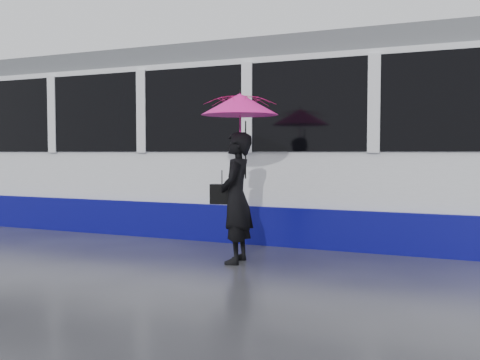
% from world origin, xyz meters
% --- Properties ---
extents(ground, '(90.00, 90.00, 0.00)m').
position_xyz_m(ground, '(0.00, 0.00, 0.00)').
color(ground, '#27272B').
rests_on(ground, ground).
extents(rails, '(34.00, 1.51, 0.02)m').
position_xyz_m(rails, '(0.00, 2.50, 0.01)').
color(rails, '#3F3D38').
rests_on(rails, ground).
extents(tram, '(26.00, 2.56, 3.35)m').
position_xyz_m(tram, '(0.58, 2.50, 1.64)').
color(tram, white).
rests_on(tram, ground).
extents(woman, '(0.51, 0.70, 1.76)m').
position_xyz_m(woman, '(0.50, -0.15, 0.88)').
color(woman, black).
rests_on(woman, ground).
extents(umbrella, '(1.18, 1.18, 1.19)m').
position_xyz_m(umbrella, '(0.55, -0.15, 1.92)').
color(umbrella, '#FF1563').
rests_on(umbrella, ground).
extents(handbag, '(0.33, 0.18, 0.45)m').
position_xyz_m(handbag, '(0.28, -0.13, 0.92)').
color(handbag, black).
rests_on(handbag, ground).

